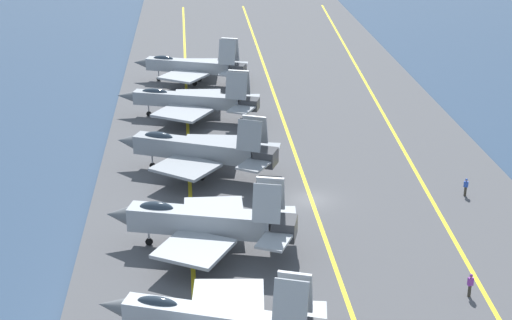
% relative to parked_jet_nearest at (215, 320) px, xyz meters
% --- Properties ---
extents(ground_plane, '(2000.00, 2000.00, 0.00)m').
position_rel_parked_jet_nearest_xyz_m(ground_plane, '(22.70, -9.57, -2.89)').
color(ground_plane, '#2D425B').
extents(carrier_deck, '(204.70, 40.25, 0.40)m').
position_rel_parked_jet_nearest_xyz_m(carrier_deck, '(22.70, -9.57, -2.69)').
color(carrier_deck, '#4C4C4F').
rests_on(carrier_deck, ground).
extents(deck_stripe_foul_line, '(183.99, 10.21, 0.01)m').
position_rel_parked_jet_nearest_xyz_m(deck_stripe_foul_line, '(22.70, -20.64, -2.49)').
color(deck_stripe_foul_line, yellow).
rests_on(deck_stripe_foul_line, carrier_deck).
extents(deck_stripe_centerline, '(184.23, 0.36, 0.01)m').
position_rel_parked_jet_nearest_xyz_m(deck_stripe_centerline, '(22.70, -9.57, -2.49)').
color(deck_stripe_centerline, yellow).
rests_on(deck_stripe_centerline, carrier_deck).
extents(deck_stripe_edge_line, '(184.23, 2.16, 0.01)m').
position_rel_parked_jet_nearest_xyz_m(deck_stripe_edge_line, '(22.70, 1.50, -2.49)').
color(deck_stripe_edge_line, yellow).
rests_on(deck_stripe_edge_line, carrier_deck).
extents(parked_jet_nearest, '(12.25, 15.12, 6.40)m').
position_rel_parked_jet_nearest_xyz_m(parked_jet_nearest, '(0.00, 0.00, 0.00)').
color(parked_jet_nearest, '#9EA3A8').
rests_on(parked_jet_nearest, carrier_deck).
extents(parked_jet_second, '(12.37, 15.66, 6.48)m').
position_rel_parked_jet_nearest_xyz_m(parked_jet_second, '(13.92, 0.50, 0.03)').
color(parked_jet_second, '#93999E').
rests_on(parked_jet_second, carrier_deck).
extents(parked_jet_third, '(12.18, 16.63, 6.47)m').
position_rel_parked_jet_nearest_xyz_m(parked_jet_third, '(29.52, 0.71, 0.14)').
color(parked_jet_third, gray).
rests_on(parked_jet_third, carrier_deck).
extents(parked_jet_fourth, '(12.40, 17.28, 6.19)m').
position_rel_parked_jet_nearest_xyz_m(parked_jet_fourth, '(46.29, 1.25, -0.15)').
color(parked_jet_fourth, gray).
rests_on(parked_jet_fourth, carrier_deck).
extents(parked_jet_fifth, '(12.18, 15.94, 6.47)m').
position_rel_parked_jet_nearest_xyz_m(parked_jet_fifth, '(61.28, 1.04, -0.08)').
color(parked_jet_fifth, '#93999E').
rests_on(parked_jet_fifth, carrier_deck).
extents(crew_purple_vest, '(0.34, 0.43, 1.85)m').
position_rel_parked_jet_nearest_xyz_m(crew_purple_vest, '(5.31, -18.46, -1.47)').
color(crew_purple_vest, '#383328').
rests_on(crew_purple_vest, carrier_deck).
extents(crew_blue_vest, '(0.43, 0.46, 1.75)m').
position_rel_parked_jet_nearest_xyz_m(crew_blue_vest, '(22.31, -23.91, -1.53)').
color(crew_blue_vest, '#383328').
rests_on(crew_blue_vest, carrier_deck).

